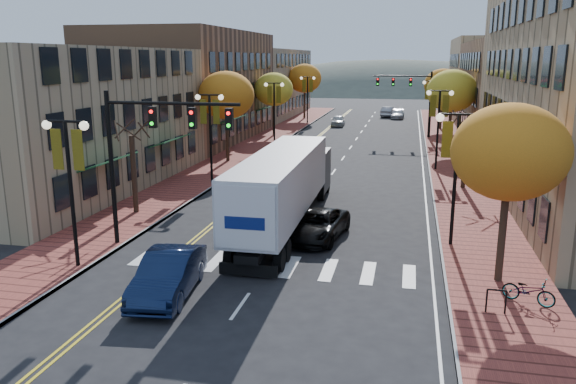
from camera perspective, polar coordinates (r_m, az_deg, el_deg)
The scene contains 32 objects.
ground at distance 21.64m, azimuth -3.30°, elevation -9.30°, with size 200.00×200.00×0.00m, color black.
sidewalk_left at distance 54.31m, azimuth -3.31°, elevation 4.68°, with size 4.00×85.00×0.15m, color brown.
sidewalk_right at distance 52.48m, azimuth 16.04°, elevation 3.87°, with size 4.00×85.00×0.15m, color brown.
building_left_near at distance 39.43m, azimuth -22.66°, elevation 6.82°, with size 12.00×22.00×9.00m, color #9E8966.
building_left_mid at distance 59.65m, azimuth -10.01°, elevation 10.53°, with size 12.00×24.00×11.00m, color brown.
building_left_far at distance 83.35m, azimuth -3.43°, elevation 10.98°, with size 12.00×26.00×9.50m, color #9E8966.
building_right_mid at distance 62.67m, azimuth 24.62°, elevation 9.21°, with size 15.00×24.00×10.00m, color brown.
building_right_far at distance 84.27m, azimuth 21.56°, elevation 10.62°, with size 15.00×20.00×11.00m, color #9E8966.
tree_left_a at distance 31.39m, azimuth -15.39°, elevation 1.75°, with size 0.28×0.28×4.20m.
tree_left_b at distance 45.64m, azimuth -6.29°, elevation 9.73°, with size 4.48×4.48×7.21m.
tree_left_c at distance 61.02m, azimuth -1.46°, elevation 10.37°, with size 4.16×4.16×6.69m.
tree_left_d at distance 78.58m, azimuth 1.70°, elevation 11.47°, with size 4.61×4.61×7.42m.
tree_right_a at distance 21.75m, azimuth 21.61°, elevation 3.76°, with size 4.16×4.16×6.69m.
tree_right_b at distance 37.87m, azimuth 17.54°, elevation 3.56°, with size 0.28×0.28×4.20m.
tree_right_c at distance 53.40m, azimuth 16.32°, elevation 9.82°, with size 4.48×4.48×7.21m.
tree_right_d at distance 69.36m, azimuth 15.46°, elevation 10.47°, with size 4.35×4.35×7.00m.
lamp_left_a at distance 23.50m, azimuth -21.37°, elevation 2.56°, with size 1.96×0.36×6.05m.
lamp_left_b at distance 37.72m, azimuth -7.93°, elevation 7.16°, with size 1.96×0.36×6.05m.
lamp_left_c at distance 54.90m, azimuth -1.42°, elevation 9.23°, with size 1.96×0.36×6.05m.
lamp_left_d at distance 72.48m, azimuth 1.99°, elevation 10.26°, with size 1.96×0.36×6.05m.
lamp_right_a at distance 25.61m, azimuth 16.78°, elevation 3.75°, with size 1.96×0.36×6.05m.
lamp_right_b at distance 43.44m, azimuth 15.07°, elevation 7.65°, with size 1.96×0.36×6.05m.
lamp_right_c at distance 61.37m, azimuth 14.36°, elevation 9.27°, with size 1.96×0.36×6.05m.
traffic_mast_near at distance 24.97m, azimuth -13.83°, elevation 5.16°, with size 6.10×0.35×7.00m.
traffic_mast_far at distance 61.29m, azimuth 12.47°, elevation 9.95°, with size 6.10×0.34×7.00m.
semi_truck at distance 28.29m, azimuth -0.16°, elevation 1.06°, with size 2.68×15.67×3.91m.
navy_sedan at distance 20.81m, azimuth -12.06°, elevation -8.17°, with size 1.68×4.83×1.59m, color #0C1732.
black_suv at distance 26.61m, azimuth 3.03°, elevation -3.37°, with size 2.20×4.78×1.33m, color black.
car_far_white at distance 71.33m, azimuth 5.10°, elevation 7.24°, with size 1.59×3.96×1.35m, color silver.
car_far_silver at distance 81.27m, azimuth 11.08°, elevation 7.77°, with size 1.72×4.23×1.23m, color #AAABB1.
car_far_oncoming at distance 83.55m, azimuth 10.12°, elevation 8.03°, with size 1.53×4.39×1.45m, color #929298.
bicycle at distance 21.15m, azimuth 23.26°, elevation -9.20°, with size 0.61×1.75×0.92m, color gray.
Camera 1 is at (5.43, -19.20, 8.37)m, focal length 35.00 mm.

